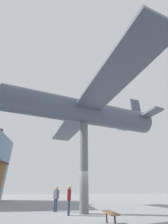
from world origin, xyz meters
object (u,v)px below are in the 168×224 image
at_px(suspended_airplane, 82,111).
at_px(visitor_second, 69,197).
at_px(visitor_person, 56,197).
at_px(support_pylon_central, 84,162).
at_px(plaza_bench, 110,214).

distance_m(suspended_airplane, visitor_second, 6.39).
bearing_deg(visitor_second, visitor_person, 27.47).
height_order(visitor_person, visitor_second, visitor_second).
height_order(support_pylon_central, plaza_bench, support_pylon_central).
relative_size(support_pylon_central, suspended_airplane, 0.37).
height_order(visitor_second, plaza_bench, visitor_second).
height_order(support_pylon_central, visitor_person, support_pylon_central).
height_order(suspended_airplane, visitor_person, suspended_airplane).
bearing_deg(plaza_bench, support_pylon_central, 9.93).
bearing_deg(visitor_second, plaza_bench, -151.08).
distance_m(support_pylon_central, plaza_bench, 4.54).
bearing_deg(suspended_airplane, support_pylon_central, -90.00).
xyz_separation_m(visitor_person, visitor_second, (-1.68, -0.83, 0.03)).
bearing_deg(suspended_airplane, visitor_second, 103.84).
height_order(suspended_airplane, plaza_bench, suspended_airplane).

